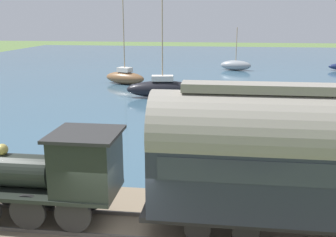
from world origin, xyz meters
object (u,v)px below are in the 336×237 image
steam_locomotive (50,170)px  rowboat_near_shore (281,164)px  sailboat_brown (125,77)px  sailboat_gray (236,65)px  rowboat_far_out (207,179)px  sailboat_black (162,88)px

steam_locomotive → rowboat_near_shore: (6.73, -8.08, -1.98)m
sailboat_brown → rowboat_near_shore: bearing=-129.4°
rowboat_near_shore → sailboat_brown: bearing=9.8°
steam_locomotive → sailboat_gray: 41.52m
steam_locomotive → rowboat_near_shore: bearing=-50.2°
sailboat_brown → steam_locomotive: bearing=-150.4°
rowboat_far_out → rowboat_near_shore: (2.19, -3.36, -0.02)m
sailboat_brown → sailboat_gray: size_ratio=1.77×
sailboat_gray → rowboat_far_out: size_ratio=2.48×
sailboat_gray → rowboat_far_out: sailboat_gray is taller
steam_locomotive → sailboat_gray: size_ratio=1.05×
steam_locomotive → rowboat_far_out: size_ratio=2.61×
steam_locomotive → rowboat_far_out: 6.83m
sailboat_brown → rowboat_far_out: (-24.00, -9.21, -0.54)m
sailboat_gray → rowboat_near_shore: bearing=-166.4°
sailboat_black → rowboat_near_shore: (-15.37, -7.73, -0.64)m
steam_locomotive → sailboat_brown: bearing=8.9°
sailboat_brown → sailboat_black: bearing=-122.4°
sailboat_gray → rowboat_near_shore: sailboat_gray is taller
sailboat_black → sailboat_brown: 8.05m
sailboat_gray → rowboat_near_shore: (-34.13, -0.85, -0.50)m
sailboat_gray → sailboat_brown: bearing=148.7°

